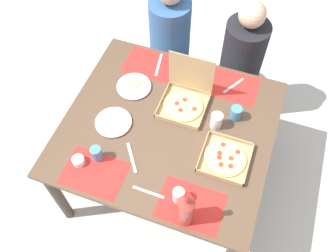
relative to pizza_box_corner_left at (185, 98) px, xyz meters
name	(u,v)px	position (x,y,z in m)	size (l,w,h in m)	color
ground_plane	(168,176)	(-0.04, -0.21, -0.78)	(6.00, 6.00, 0.00)	beige
dining_table	(168,134)	(-0.04, -0.21, -0.15)	(1.30, 1.20, 0.73)	#3F3328
placemat_near_left	(94,173)	(-0.34, -0.66, -0.05)	(0.36, 0.26, 0.00)	red
placemat_near_right	(191,205)	(0.25, -0.66, -0.05)	(0.36, 0.26, 0.00)	red
placemat_far_left	(150,64)	(-0.34, 0.24, -0.05)	(0.36, 0.26, 0.00)	red
placemat_far_right	(231,86)	(0.25, 0.24, -0.05)	(0.36, 0.26, 0.00)	red
pizza_box_corner_left	(185,98)	(0.00, 0.00, 0.00)	(0.29, 0.30, 0.33)	tan
pizza_box_edge_far	(225,158)	(0.35, -0.31, -0.04)	(0.29, 0.29, 0.04)	tan
plate_near_right	(134,86)	(-0.36, 0.01, -0.04)	(0.23, 0.23, 0.03)	white
plate_middle	(113,122)	(-0.37, -0.30, -0.04)	(0.23, 0.23, 0.02)	white
soda_bottle	(186,210)	(0.24, -0.73, 0.08)	(0.09, 0.09, 0.32)	#B2382D
cup_clear_right	(178,195)	(0.17, -0.64, 0.00)	(0.06, 0.06, 0.10)	silver
cup_dark	(216,121)	(0.24, -0.10, 0.00)	(0.07, 0.07, 0.11)	silver
cup_spare	(97,154)	(-0.36, -0.56, 0.00)	(0.06, 0.06, 0.10)	teal
cup_red	(236,113)	(0.34, 0.00, 0.00)	(0.07, 0.07, 0.10)	teal
condiment_bowl	(78,161)	(-0.45, -0.62, -0.03)	(0.07, 0.07, 0.04)	white
knife_by_far_left	(159,65)	(-0.28, 0.26, -0.05)	(0.21, 0.02, 0.01)	#B7B7BC
fork_by_near_right	(233,86)	(0.27, 0.25, -0.05)	(0.19, 0.02, 0.01)	#B7B7BC
knife_by_far_right	(132,158)	(-0.17, -0.49, -0.05)	(0.21, 0.02, 0.01)	#B7B7BC
fork_by_near_left	(148,192)	(0.00, -0.66, -0.05)	(0.19, 0.02, 0.01)	#B7B7BC
diner_left_seat	(170,47)	(-0.34, 0.65, -0.27)	(0.32, 0.32, 1.15)	#33598C
diner_right_seat	(240,67)	(0.25, 0.65, -0.29)	(0.32, 0.32, 1.11)	black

